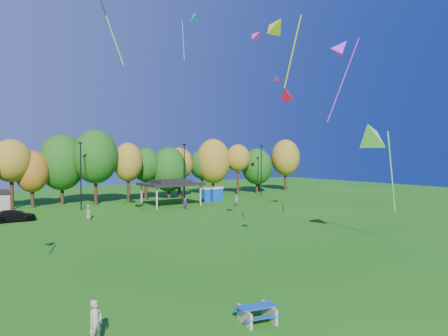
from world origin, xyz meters
TOP-DOWN VIEW (x-y plane):
  - ground at (0.00, 0.00)m, footprint 160.00×160.00m
  - tree_line at (-1.03, 45.51)m, footprint 93.57×10.55m
  - lamp_posts at (2.00, 40.00)m, footprint 64.50×0.25m
  - pavilion at (14.00, 37.00)m, footprint 8.20×6.20m
  - porta_potties at (21.90, 37.78)m, footprint 3.75×1.79m
  - picnic_table at (-2.12, -1.16)m, footprint 1.99×1.78m
  - kite_flyer at (-8.67, 0.92)m, footprint 0.78×0.69m
  - car_d at (-6.85, 34.80)m, footprint 4.61×1.91m
  - far_person_2 at (21.47, 31.06)m, footprint 0.66×0.57m
  - far_person_4 at (13.53, 32.07)m, footprint 0.48×1.47m
  - far_person_5 at (0.34, 31.41)m, footprint 0.73×0.95m
  - kite_0 at (6.73, 7.05)m, footprint 1.54×3.36m
  - kite_4 at (4.57, 3.88)m, footprint 1.61×1.48m
  - kite_6 at (16.53, 20.80)m, footprint 1.47×1.73m
  - kite_7 at (25.79, 27.42)m, footprint 1.46×1.29m
  - kite_9 at (18.14, 10.15)m, footprint 4.27×3.85m
  - kite_10 at (14.21, 4.23)m, footprint 5.07×3.15m
  - kite_11 at (12.74, 28.29)m, footprint 2.28×3.95m

SIDE VIEW (x-z plane):
  - ground at x=0.00m, z-range 0.00..0.00m
  - picnic_table at x=-2.12m, z-range 0.06..0.80m
  - car_d at x=-6.85m, z-range 0.00..1.33m
  - far_person_2 at x=21.47m, z-range 0.00..1.53m
  - far_person_4 at x=13.53m, z-range 0.00..1.58m
  - far_person_5 at x=0.34m, z-range 0.00..1.73m
  - kite_flyer at x=-8.67m, z-range 0.00..1.79m
  - porta_potties at x=21.90m, z-range 0.01..2.19m
  - pavilion at x=14.00m, z-range 1.34..5.11m
  - lamp_posts at x=2.00m, z-range 0.36..9.45m
  - tree_line at x=-1.03m, z-range 0.34..11.49m
  - kite_10 at x=14.21m, z-range 5.10..13.15m
  - kite_4 at x=4.57m, z-range 10.72..12.03m
  - kite_0 at x=6.73m, z-range 14.10..19.64m
  - kite_9 at x=18.14m, z-range 13.47..21.92m
  - kite_7 at x=25.79m, z-range 17.72..18.94m
  - kite_6 at x=16.53m, z-range 20.42..21.98m
  - kite_11 at x=12.74m, z-range 21.31..27.89m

